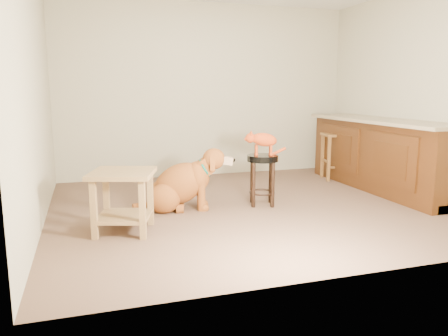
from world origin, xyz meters
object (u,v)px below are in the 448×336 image
object	(u,v)px
golden_retriever	(181,185)
tabby_kitten	(262,140)
wood_stool	(335,156)
side_table	(123,192)
padded_stool	(262,170)

from	to	relation	value
golden_retriever	tabby_kitten	world-z (taller)	tabby_kitten
wood_stool	side_table	bearing A→B (deg)	-154.03
padded_stool	wood_stool	xyz separation A→B (m)	(1.60, 1.05, -0.06)
wood_stool	tabby_kitten	xyz separation A→B (m)	(-1.61, -1.04, 0.40)
wood_stool	tabby_kitten	distance (m)	1.96
wood_stool	golden_retriever	world-z (taller)	wood_stool
wood_stool	padded_stool	bearing A→B (deg)	-146.83
side_table	padded_stool	bearing A→B (deg)	17.80
wood_stool	golden_retriever	distance (m)	2.71
padded_stool	side_table	xyz separation A→B (m)	(-1.61, -0.52, -0.03)
wood_stool	golden_retriever	xyz separation A→B (m)	(-2.54, -0.94, -0.08)
side_table	golden_retriever	size ratio (longest dim) A/B	0.63
side_table	tabby_kitten	world-z (taller)	tabby_kitten
golden_retriever	side_table	bearing A→B (deg)	-124.49
wood_stool	golden_retriever	bearing A→B (deg)	-159.66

